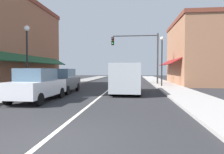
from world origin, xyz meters
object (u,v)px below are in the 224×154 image
traffic_signal_mast_arm (141,50)px  street_lamp_left_near (27,48)px  parked_car_nearest_left (37,85)px  van_in_lane (127,77)px  street_lamp_right_mid (162,53)px  parked_car_second_left (62,81)px

traffic_signal_mast_arm → street_lamp_left_near: bearing=-126.2°
parked_car_nearest_left → van_in_lane: 6.29m
parked_car_nearest_left → street_lamp_left_near: bearing=129.4°
street_lamp_right_mid → parked_car_nearest_left: bearing=-128.8°
traffic_signal_mast_arm → parked_car_nearest_left: bearing=-114.8°
van_in_lane → street_lamp_right_mid: bearing=60.8°
parked_car_nearest_left → van_in_lane: size_ratio=0.79×
traffic_signal_mast_arm → street_lamp_right_mid: 3.81m
parked_car_second_left → street_lamp_right_mid: bearing=34.5°
parked_car_nearest_left → parked_car_second_left: size_ratio=1.00×
street_lamp_right_mid → traffic_signal_mast_arm: bearing=119.8°
street_lamp_right_mid → van_in_lane: bearing=-120.1°
van_in_lane → traffic_signal_mast_arm: (1.38, 8.82, 2.86)m
van_in_lane → street_lamp_right_mid: (3.23, 5.57, 2.15)m
street_lamp_left_near → parked_car_nearest_left: bearing=-51.6°
parked_car_nearest_left → street_lamp_right_mid: (7.89, 9.80, 2.42)m
van_in_lane → street_lamp_right_mid: street_lamp_right_mid is taller
parked_car_nearest_left → traffic_signal_mast_arm: (6.03, 13.04, 3.13)m
traffic_signal_mast_arm → street_lamp_left_near: 13.34m
parked_car_second_left → van_in_lane: van_in_lane is taller
parked_car_nearest_left → street_lamp_left_near: size_ratio=0.90×
parked_car_second_left → street_lamp_right_mid: (7.99, 5.73, 2.42)m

